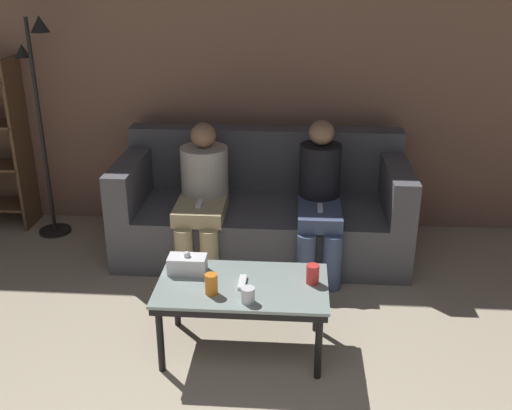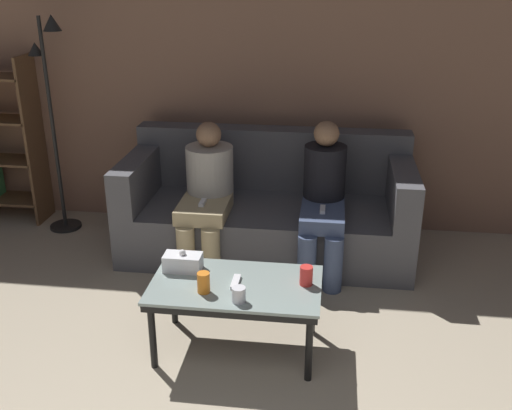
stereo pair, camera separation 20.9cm
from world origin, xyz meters
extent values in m
cube|color=#8C6651|center=(0.00, 3.86, 1.30)|extent=(12.00, 0.06, 2.60)
cube|color=#515156|center=(0.00, 3.25, 0.20)|extent=(2.17, 0.95, 0.40)
cube|color=#515156|center=(0.00, 3.63, 0.65)|extent=(2.17, 0.20, 0.49)
cube|color=#515156|center=(-0.99, 3.25, 0.57)|extent=(0.18, 0.95, 0.34)
cube|color=#515156|center=(0.99, 3.25, 0.57)|extent=(0.18, 0.95, 0.34)
cube|color=#8C9E99|center=(-0.03, 1.96, 0.43)|extent=(0.96, 0.55, 0.02)
cube|color=black|center=(-0.03, 1.96, 0.40)|extent=(0.94, 0.54, 0.04)
cylinder|color=black|center=(-0.46, 1.74, 0.19)|extent=(0.04, 0.04, 0.38)
cylinder|color=black|center=(0.40, 1.74, 0.19)|extent=(0.04, 0.04, 0.38)
cylinder|color=black|center=(-0.46, 2.19, 0.19)|extent=(0.04, 0.04, 0.38)
cylinder|color=black|center=(0.40, 2.19, 0.19)|extent=(0.04, 0.04, 0.38)
cylinder|color=orange|center=(-0.19, 1.85, 0.50)|extent=(0.07, 0.07, 0.12)
cylinder|color=silver|center=(0.02, 1.77, 0.48)|extent=(0.07, 0.07, 0.09)
cylinder|color=red|center=(0.36, 2.00, 0.49)|extent=(0.07, 0.07, 0.11)
cube|color=white|center=(-0.36, 2.08, 0.49)|extent=(0.22, 0.12, 0.10)
sphere|color=white|center=(-0.36, 2.08, 0.55)|extent=(0.04, 0.04, 0.04)
cube|color=white|center=(-0.03, 1.96, 0.45)|extent=(0.04, 0.15, 0.02)
cube|color=brown|center=(-2.01, 3.63, 0.71)|extent=(0.02, 0.32, 1.42)
cylinder|color=black|center=(-1.76, 3.48, 0.01)|extent=(0.26, 0.26, 0.02)
cylinder|color=black|center=(-1.76, 3.48, 0.87)|extent=(0.03, 0.03, 1.74)
cone|color=black|center=(-1.66, 3.48, 1.69)|extent=(0.14, 0.14, 0.12)
cone|color=black|center=(-1.84, 3.52, 1.49)|extent=(0.12, 0.12, 0.10)
cylinder|color=tan|center=(-0.52, 2.74, 0.20)|extent=(0.13, 0.13, 0.40)
cylinder|color=tan|center=(-0.34, 2.74, 0.20)|extent=(0.13, 0.13, 0.40)
cube|color=tan|center=(-0.43, 2.97, 0.46)|extent=(0.35, 0.46, 0.10)
cylinder|color=#B7B2A8|center=(-0.43, 3.20, 0.63)|extent=(0.35, 0.35, 0.45)
sphere|color=#997051|center=(-0.43, 3.20, 0.94)|extent=(0.18, 0.18, 0.18)
cube|color=white|center=(-0.43, 2.93, 0.52)|extent=(0.04, 0.12, 0.02)
cylinder|color=#47567A|center=(0.34, 2.71, 0.20)|extent=(0.13, 0.13, 0.40)
cylinder|color=#47567A|center=(0.52, 2.71, 0.20)|extent=(0.13, 0.13, 0.40)
cube|color=#47567A|center=(0.43, 2.96, 0.46)|extent=(0.31, 0.49, 0.10)
cylinder|color=black|center=(0.43, 3.20, 0.65)|extent=(0.31, 0.31, 0.49)
sphere|color=#997051|center=(0.43, 3.20, 0.98)|extent=(0.18, 0.18, 0.18)
cube|color=white|center=(0.43, 2.91, 0.52)|extent=(0.04, 0.12, 0.02)
camera|label=1|loc=(0.26, -0.96, 2.12)|focal=42.00mm
camera|label=2|loc=(0.47, -0.94, 2.12)|focal=42.00mm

